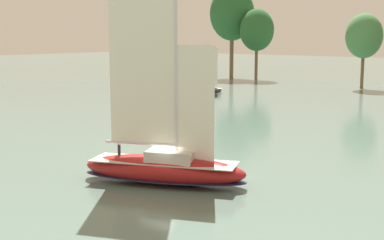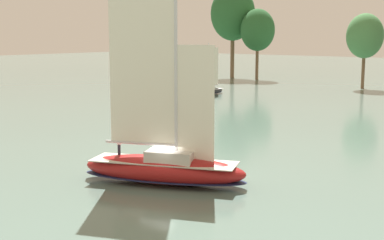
% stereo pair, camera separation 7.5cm
% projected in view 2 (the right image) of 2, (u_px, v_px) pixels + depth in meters
% --- Properties ---
extents(ground_plane, '(400.00, 400.00, 0.00)m').
position_uv_depth(ground_plane, '(164.00, 183.00, 34.92)').
color(ground_plane, slate).
extents(tree_shore_left, '(6.48, 6.48, 13.33)m').
position_uv_depth(tree_shore_left, '(365.00, 36.00, 94.63)').
color(tree_shore_left, brown).
rests_on(tree_shore_left, ground).
extents(tree_shore_center, '(7.30, 7.30, 15.03)m').
position_uv_depth(tree_shore_center, '(258.00, 30.00, 113.76)').
color(tree_shore_center, brown).
rests_on(tree_shore_center, ground).
extents(tree_shore_right, '(9.84, 9.84, 20.25)m').
position_uv_depth(tree_shore_right, '(233.00, 14.00, 118.34)').
color(tree_shore_right, brown).
rests_on(tree_shore_right, ground).
extents(sailboat_main, '(11.37, 7.01, 15.14)m').
position_uv_depth(sailboat_main, '(164.00, 166.00, 34.73)').
color(sailboat_main, maroon).
rests_on(sailboat_main, ground).
extents(sailboat_moored_near_marina, '(1.96, 6.09, 8.29)m').
position_uv_depth(sailboat_moored_near_marina, '(210.00, 90.00, 86.46)').
color(sailboat_moored_near_marina, '#232328').
rests_on(sailboat_moored_near_marina, ground).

